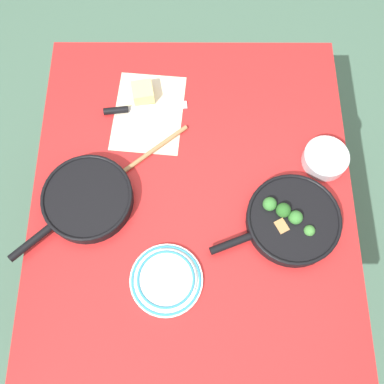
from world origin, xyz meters
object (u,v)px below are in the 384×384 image
skillet_broccoli (291,220)px  prep_bowl_steel (325,158)px  cheese_block (143,93)px  skillet_eggs (87,199)px  dinner_plate_stack (166,280)px  grater_knife (133,109)px  wooden_spoon (126,169)px

skillet_broccoli → prep_bowl_steel: size_ratio=2.78×
cheese_block → skillet_eggs: bearing=-22.1°
prep_bowl_steel → cheese_block: bearing=-112.1°
skillet_broccoli → cheese_block: size_ratio=4.89×
skillet_eggs → prep_bowl_steel: 0.78m
dinner_plate_stack → prep_bowl_steel: (-0.40, 0.51, 0.01)m
cheese_block → prep_bowl_steel: size_ratio=0.57×
skillet_eggs → dinner_plate_stack: 0.36m
grater_knife → prep_bowl_steel: bearing=-23.6°
grater_knife → prep_bowl_steel: size_ratio=1.97×
wooden_spoon → grater_knife: bearing=-131.6°
dinner_plate_stack → prep_bowl_steel: bearing=127.6°
skillet_broccoli → dinner_plate_stack: (0.18, -0.39, -0.01)m
skillet_eggs → wooden_spoon: bearing=-178.5°
grater_knife → dinner_plate_stack: bearing=-84.5°
dinner_plate_stack → grater_knife: bearing=-167.7°
skillet_eggs → cheese_block: 0.42m
skillet_eggs → dinner_plate_stack: bearing=93.3°
dinner_plate_stack → cheese_block: bearing=-171.5°
skillet_eggs → grater_knife: skillet_eggs is taller
dinner_plate_stack → prep_bowl_steel: 0.65m
skillet_eggs → wooden_spoon: 0.16m
wooden_spoon → grater_knife: size_ratio=1.16×
grater_knife → cheese_block: (-0.05, 0.03, 0.02)m
prep_bowl_steel → skillet_eggs: bearing=-79.3°
prep_bowl_steel → grater_knife: bearing=-106.7°
grater_knife → cheese_block: size_ratio=3.47×
skillet_broccoli → dinner_plate_stack: 0.43m
wooden_spoon → dinner_plate_stack: (0.36, 0.14, 0.01)m
skillet_broccoli → cheese_block: 0.67m
cheese_block → prep_bowl_steel: cheese_block is taller
skillet_eggs → prep_bowl_steel: (-0.15, 0.77, -0.00)m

